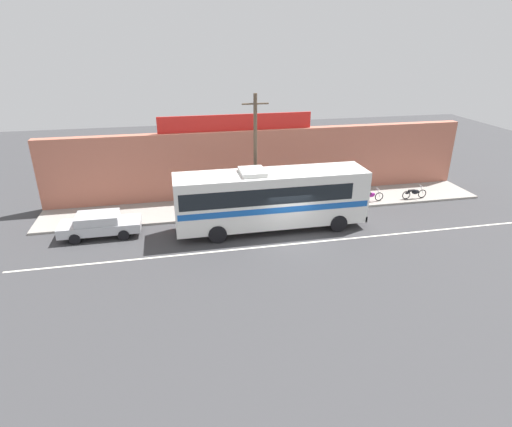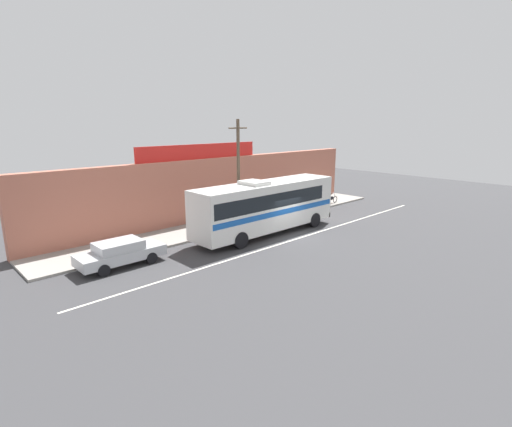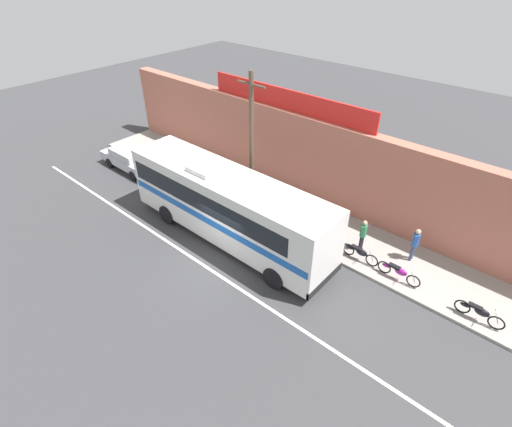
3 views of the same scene
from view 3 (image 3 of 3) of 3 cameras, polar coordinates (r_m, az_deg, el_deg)
ground_plane at (r=18.60m, az=-5.27°, el=-6.66°), size 70.00×70.00×0.00m
sidewalk_slab at (r=21.64m, az=4.54°, el=0.40°), size 30.00×3.60×0.14m
storefront_facade at (r=21.99m, az=8.24°, el=7.81°), size 30.00×0.70×4.80m
storefront_billboard at (r=21.82m, az=4.68°, el=16.26°), size 10.55×0.12×1.10m
road_center_stripe at (r=18.21m, az=-7.07°, el=-7.90°), size 30.00×0.14×0.01m
intercity_bus at (r=18.65m, az=-4.30°, el=1.54°), size 11.29×2.66×3.78m
parked_car at (r=26.82m, az=-17.83°, el=7.67°), size 4.54×1.86×1.37m
utility_pole at (r=19.36m, az=-0.65°, el=9.71°), size 1.60×0.22×7.56m
motorcycle_red at (r=18.63m, az=14.91°, el=-5.54°), size 1.82×0.56×0.94m
motorcycle_orange at (r=18.15m, az=20.08°, el=-8.01°), size 1.95×0.56×0.94m
motorcycle_black at (r=17.75m, az=29.81°, el=-12.41°), size 1.86×0.56×0.94m
pedestrian_far_left at (r=19.06m, az=22.26°, el=-3.92°), size 0.30×0.48×1.74m
pedestrian_by_curb at (r=18.90m, az=15.38°, el=-2.79°), size 0.30×0.48×1.69m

